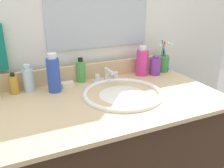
% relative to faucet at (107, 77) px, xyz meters
% --- Properties ---
extents(countertop, '(1.11, 0.61, 0.02)m').
position_rel_faucet_xyz_m(countertop, '(-0.09, -0.21, -0.04)').
color(countertop, '#D1B284').
rests_on(countertop, vanity_cabinet).
extents(backsplash, '(1.11, 0.02, 0.09)m').
position_rel_faucet_xyz_m(backsplash, '(-0.09, 0.09, 0.02)').
color(backsplash, '#D1B284').
rests_on(backsplash, countertop).
extents(back_wall, '(2.21, 0.04, 1.30)m').
position_rel_faucet_xyz_m(back_wall, '(-0.09, 0.15, -0.20)').
color(back_wall, silver).
rests_on(back_wall, ground_plane).
extents(sink_basin, '(0.40, 0.40, 0.11)m').
position_rel_faucet_xyz_m(sink_basin, '(0.00, -0.19, -0.06)').
color(sink_basin, white).
rests_on(sink_basin, countertop).
extents(faucet, '(0.16, 0.10, 0.08)m').
position_rel_faucet_xyz_m(faucet, '(0.00, 0.00, 0.00)').
color(faucet, silver).
rests_on(faucet, countertop).
extents(bottle_toner_green, '(0.05, 0.05, 0.14)m').
position_rel_faucet_xyz_m(bottle_toner_green, '(-0.13, 0.06, 0.03)').
color(bottle_toner_green, '#4C9E4C').
rests_on(bottle_toner_green, countertop).
extents(bottle_shampoo_blue, '(0.06, 0.06, 0.20)m').
position_rel_faucet_xyz_m(bottle_shampoo_blue, '(-0.29, -0.01, 0.06)').
color(bottle_shampoo_blue, '#2D4CB2').
rests_on(bottle_shampoo_blue, countertop).
extents(bottle_gel_clear, '(0.05, 0.05, 0.14)m').
position_rel_faucet_xyz_m(bottle_gel_clear, '(-0.41, 0.04, 0.04)').
color(bottle_gel_clear, silver).
rests_on(bottle_gel_clear, countertop).
extents(bottle_oil_amber, '(0.04, 0.04, 0.11)m').
position_rel_faucet_xyz_m(bottle_oil_amber, '(-0.48, 0.04, 0.02)').
color(bottle_oil_amber, gold).
rests_on(bottle_oil_amber, countertop).
extents(bottle_soap_pink, '(0.07, 0.07, 0.18)m').
position_rel_faucet_xyz_m(bottle_soap_pink, '(0.24, 0.02, 0.05)').
color(bottle_soap_pink, '#D8338C').
rests_on(bottle_soap_pink, countertop).
extents(bottle_cream_purple, '(0.06, 0.06, 0.12)m').
position_rel_faucet_xyz_m(bottle_cream_purple, '(0.31, -0.00, 0.03)').
color(bottle_cream_purple, '#7A3899').
rests_on(bottle_cream_purple, countertop).
extents(cup_green, '(0.08, 0.09, 0.20)m').
position_rel_faucet_xyz_m(cup_green, '(0.40, 0.04, 0.03)').
color(cup_green, '#3F8C47').
rests_on(cup_green, countertop).
extents(soap_bar, '(0.06, 0.04, 0.02)m').
position_rel_faucet_xyz_m(soap_bar, '(-0.22, 0.02, -0.02)').
color(soap_bar, white).
rests_on(soap_bar, countertop).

